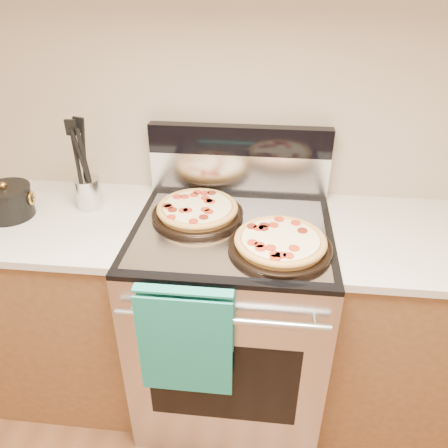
# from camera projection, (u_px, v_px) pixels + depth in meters

# --- Properties ---
(wall_back) EXTENTS (4.00, 0.00, 4.00)m
(wall_back) POSITION_uv_depth(u_px,v_px,m) (241.00, 91.00, 1.74)
(wall_back) COLOR tan
(wall_back) RESTS_ON ground
(range_body) EXTENTS (0.76, 0.68, 0.90)m
(range_body) POSITION_uv_depth(u_px,v_px,m) (231.00, 320.00, 1.90)
(range_body) COLOR #B7B7BC
(range_body) RESTS_ON ground
(oven_window) EXTENTS (0.56, 0.01, 0.40)m
(oven_window) POSITION_uv_depth(u_px,v_px,m) (223.00, 383.00, 1.62)
(oven_window) COLOR black
(oven_window) RESTS_ON range_body
(cooktop) EXTENTS (0.76, 0.68, 0.02)m
(cooktop) POSITION_uv_depth(u_px,v_px,m) (232.00, 230.00, 1.67)
(cooktop) COLOR black
(cooktop) RESTS_ON range_body
(backsplash_lower) EXTENTS (0.76, 0.06, 0.18)m
(backsplash_lower) POSITION_uv_depth(u_px,v_px,m) (239.00, 173.00, 1.88)
(backsplash_lower) COLOR silver
(backsplash_lower) RESTS_ON cooktop
(backsplash_upper) EXTENTS (0.76, 0.06, 0.12)m
(backsplash_upper) POSITION_uv_depth(u_px,v_px,m) (240.00, 140.00, 1.80)
(backsplash_upper) COLOR black
(backsplash_upper) RESTS_ON backsplash_lower
(oven_handle) EXTENTS (0.70, 0.03, 0.03)m
(oven_handle) POSITION_uv_depth(u_px,v_px,m) (221.00, 320.00, 1.40)
(oven_handle) COLOR silver
(oven_handle) RESTS_ON range_body
(dish_towel) EXTENTS (0.32, 0.05, 0.42)m
(dish_towel) POSITION_uv_depth(u_px,v_px,m) (186.00, 339.00, 1.47)
(dish_towel) COLOR #197D6D
(dish_towel) RESTS_ON oven_handle
(foil_sheet) EXTENTS (0.70, 0.55, 0.01)m
(foil_sheet) POSITION_uv_depth(u_px,v_px,m) (231.00, 232.00, 1.64)
(foil_sheet) COLOR gray
(foil_sheet) RESTS_ON cooktop
(cabinet_left) EXTENTS (1.00, 0.62, 0.88)m
(cabinet_left) POSITION_uv_depth(u_px,v_px,m) (42.00, 303.00, 2.02)
(cabinet_left) COLOR brown
(cabinet_left) RESTS_ON ground
(countertop_left) EXTENTS (1.02, 0.64, 0.03)m
(countertop_left) POSITION_uv_depth(u_px,v_px,m) (19.00, 217.00, 1.78)
(countertop_left) COLOR beige
(countertop_left) RESTS_ON cabinet_left
(cabinet_right) EXTENTS (1.00, 0.62, 0.88)m
(cabinet_right) POSITION_uv_depth(u_px,v_px,m) (438.00, 333.00, 1.85)
(cabinet_right) COLOR brown
(cabinet_right) RESTS_ON ground
(pepperoni_pizza_back) EXTENTS (0.37, 0.37, 0.05)m
(pepperoni_pizza_back) POSITION_uv_depth(u_px,v_px,m) (198.00, 210.00, 1.72)
(pepperoni_pizza_back) COLOR #A96933
(pepperoni_pizza_back) RESTS_ON foil_sheet
(pepperoni_pizza_front) EXTENTS (0.47, 0.47, 0.05)m
(pepperoni_pizza_front) POSITION_uv_depth(u_px,v_px,m) (280.00, 243.00, 1.52)
(pepperoni_pizza_front) COLOR #A96933
(pepperoni_pizza_front) RESTS_ON foil_sheet
(utensil_crock) EXTENTS (0.13, 0.13, 0.13)m
(utensil_crock) POSITION_uv_depth(u_px,v_px,m) (89.00, 193.00, 1.79)
(utensil_crock) COLOR silver
(utensil_crock) RESTS_ON countertop_left
(saucepan) EXTENTS (0.21, 0.21, 0.12)m
(saucepan) POSITION_uv_depth(u_px,v_px,m) (8.00, 203.00, 1.74)
(saucepan) COLOR black
(saucepan) RESTS_ON countertop_left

